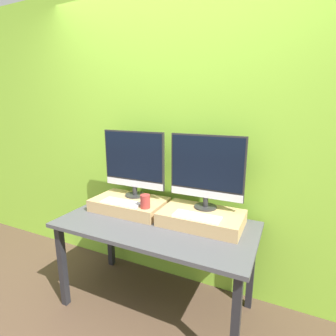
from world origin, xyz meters
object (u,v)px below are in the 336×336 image
at_px(monitor_right, 207,169).
at_px(monitor_left, 134,162).
at_px(mug, 145,201).
at_px(keyboard_left, 122,202).
at_px(keyboard_right, 197,216).

bearing_deg(monitor_right, monitor_left, 180.00).
distance_m(mug, monitor_right, 0.52).
xyz_separation_m(keyboard_left, keyboard_right, (0.64, 0.00, 0.00)).
relative_size(monitor_right, keyboard_right, 1.69).
height_order(monitor_left, keyboard_left, monitor_left).
distance_m(monitor_left, monitor_right, 0.64).
xyz_separation_m(mug, monitor_right, (0.41, 0.20, 0.25)).
distance_m(monitor_left, keyboard_right, 0.73).
bearing_deg(mug, monitor_right, 25.62).
distance_m(keyboard_left, monitor_right, 0.73).
xyz_separation_m(keyboard_left, mug, (0.22, 0.00, 0.04)).
height_order(monitor_left, monitor_right, same).
relative_size(monitor_left, mug, 5.45).
relative_size(monitor_left, monitor_right, 1.00).
bearing_deg(keyboard_left, mug, 0.00).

